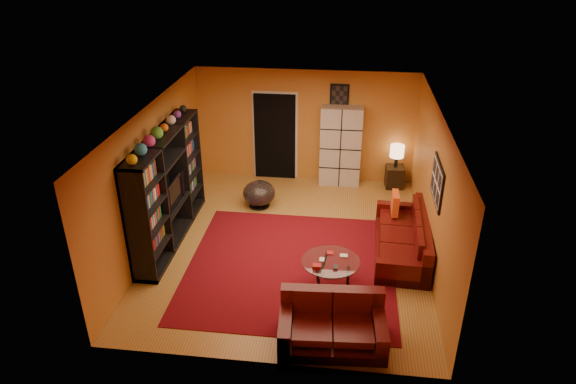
# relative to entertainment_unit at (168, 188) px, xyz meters

# --- Properties ---
(floor) EXTENTS (6.00, 6.00, 0.00)m
(floor) POSITION_rel_entertainment_unit_xyz_m (2.27, 0.00, -1.05)
(floor) COLOR olive
(floor) RESTS_ON ground
(ceiling) EXTENTS (6.00, 6.00, 0.00)m
(ceiling) POSITION_rel_entertainment_unit_xyz_m (2.27, 0.00, 1.55)
(ceiling) COLOR white
(ceiling) RESTS_ON wall_back
(wall_back) EXTENTS (6.00, 0.00, 6.00)m
(wall_back) POSITION_rel_entertainment_unit_xyz_m (2.27, 3.00, 0.25)
(wall_back) COLOR #B97128
(wall_back) RESTS_ON floor
(wall_front) EXTENTS (6.00, 0.00, 6.00)m
(wall_front) POSITION_rel_entertainment_unit_xyz_m (2.27, -3.00, 0.25)
(wall_front) COLOR #B97128
(wall_front) RESTS_ON floor
(wall_left) EXTENTS (0.00, 6.00, 6.00)m
(wall_left) POSITION_rel_entertainment_unit_xyz_m (-0.23, 0.00, 0.25)
(wall_left) COLOR #B97128
(wall_left) RESTS_ON floor
(wall_right) EXTENTS (0.00, 6.00, 6.00)m
(wall_right) POSITION_rel_entertainment_unit_xyz_m (4.78, 0.00, 0.25)
(wall_right) COLOR #B97128
(wall_right) RESTS_ON floor
(rug) EXTENTS (3.60, 3.60, 0.01)m
(rug) POSITION_rel_entertainment_unit_xyz_m (2.38, -0.70, -1.04)
(rug) COLOR #530911
(rug) RESTS_ON floor
(doorway) EXTENTS (0.95, 0.10, 2.04)m
(doorway) POSITION_rel_entertainment_unit_xyz_m (1.57, 2.96, -0.03)
(doorway) COLOR black
(doorway) RESTS_ON floor
(wall_art_right) EXTENTS (0.03, 1.00, 0.70)m
(wall_art_right) POSITION_rel_entertainment_unit_xyz_m (4.75, -0.30, 0.55)
(wall_art_right) COLOR black
(wall_art_right) RESTS_ON wall_right
(wall_art_back) EXTENTS (0.42, 0.03, 0.52)m
(wall_art_back) POSITION_rel_entertainment_unit_xyz_m (3.02, 2.98, 1.00)
(wall_art_back) COLOR black
(wall_art_back) RESTS_ON wall_back
(entertainment_unit) EXTENTS (0.45, 3.00, 2.10)m
(entertainment_unit) POSITION_rel_entertainment_unit_xyz_m (0.00, 0.00, 0.00)
(entertainment_unit) COLOR black
(entertainment_unit) RESTS_ON floor
(tv) EXTENTS (0.90, 0.12, 0.52)m
(tv) POSITION_rel_entertainment_unit_xyz_m (0.05, -0.00, -0.07)
(tv) COLOR black
(tv) RESTS_ON entertainment_unit
(sofa) EXTENTS (1.01, 2.28, 0.85)m
(sofa) POSITION_rel_entertainment_unit_xyz_m (4.41, 0.01, -0.77)
(sofa) COLOR #450909
(sofa) RESTS_ON rug
(loveseat) EXTENTS (1.56, 1.00, 0.85)m
(loveseat) POSITION_rel_entertainment_unit_xyz_m (3.17, -2.42, -0.77)
(loveseat) COLOR #450909
(loveseat) RESTS_ON rug
(throw_pillow) EXTENTS (0.12, 0.42, 0.42)m
(throw_pillow) POSITION_rel_entertainment_unit_xyz_m (4.22, 0.72, -0.42)
(throw_pillow) COLOR #FB5B1B
(throw_pillow) RESTS_ON sofa
(coffee_table) EXTENTS (0.96, 0.96, 0.48)m
(coffee_table) POSITION_rel_entertainment_unit_xyz_m (3.08, -1.15, -0.61)
(coffee_table) COLOR silver
(coffee_table) RESTS_ON floor
(storage_cabinet) EXTENTS (0.93, 0.42, 1.85)m
(storage_cabinet) POSITION_rel_entertainment_unit_xyz_m (3.11, 2.80, -0.12)
(storage_cabinet) COLOR #BCB8AD
(storage_cabinet) RESTS_ON floor
(bowl_chair) EXTENTS (0.69, 0.69, 0.57)m
(bowl_chair) POSITION_rel_entertainment_unit_xyz_m (1.44, 1.44, -0.75)
(bowl_chair) COLOR black
(bowl_chair) RESTS_ON floor
(side_table) EXTENTS (0.43, 0.43, 0.50)m
(side_table) POSITION_rel_entertainment_unit_xyz_m (4.38, 2.75, -0.80)
(side_table) COLOR black
(side_table) RESTS_ON floor
(table_lamp) EXTENTS (0.31, 0.31, 0.52)m
(table_lamp) POSITION_rel_entertainment_unit_xyz_m (4.38, 2.75, -0.18)
(table_lamp) COLOR black
(table_lamp) RESTS_ON side_table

